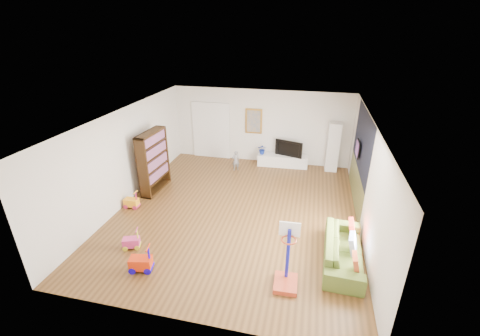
% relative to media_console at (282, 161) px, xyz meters
% --- Properties ---
extents(floor, '(6.50, 7.50, 0.00)m').
position_rel_media_console_xyz_m(floor, '(-0.90, -3.43, -0.21)').
color(floor, brown).
rests_on(floor, ground).
extents(ceiling, '(6.50, 7.50, 0.00)m').
position_rel_media_console_xyz_m(ceiling, '(-0.90, -3.43, 2.49)').
color(ceiling, white).
rests_on(ceiling, ground).
extents(wall_back, '(6.50, 0.00, 2.70)m').
position_rel_media_console_xyz_m(wall_back, '(-0.90, 0.32, 1.14)').
color(wall_back, silver).
rests_on(wall_back, ground).
extents(wall_front, '(6.50, 0.00, 2.70)m').
position_rel_media_console_xyz_m(wall_front, '(-0.90, -7.18, 1.14)').
color(wall_front, silver).
rests_on(wall_front, ground).
extents(wall_left, '(0.00, 7.50, 2.70)m').
position_rel_media_console_xyz_m(wall_left, '(-4.15, -3.43, 1.14)').
color(wall_left, silver).
rests_on(wall_left, ground).
extents(wall_right, '(0.00, 7.50, 2.70)m').
position_rel_media_console_xyz_m(wall_right, '(2.35, -3.43, 1.14)').
color(wall_right, silver).
rests_on(wall_right, ground).
extents(navy_accent, '(0.01, 3.20, 1.70)m').
position_rel_media_console_xyz_m(navy_accent, '(2.33, -2.03, 1.64)').
color(navy_accent, black).
rests_on(navy_accent, wall_right).
extents(olive_wainscot, '(0.01, 3.20, 1.00)m').
position_rel_media_console_xyz_m(olive_wainscot, '(2.33, -2.03, 0.29)').
color(olive_wainscot, brown).
rests_on(olive_wainscot, wall_right).
extents(doorway, '(1.45, 0.06, 2.10)m').
position_rel_media_console_xyz_m(doorway, '(-2.80, 0.28, 0.84)').
color(doorway, white).
rests_on(doorway, ground).
extents(painting_back, '(0.62, 0.06, 0.92)m').
position_rel_media_console_xyz_m(painting_back, '(-1.15, 0.28, 1.34)').
color(painting_back, gold).
rests_on(painting_back, wall_back).
extents(artwork_right, '(0.04, 0.56, 0.46)m').
position_rel_media_console_xyz_m(artwork_right, '(2.27, -1.83, 1.34)').
color(artwork_right, '#7F3F8C').
rests_on(artwork_right, wall_right).
extents(media_console, '(1.82, 0.53, 0.42)m').
position_rel_media_console_xyz_m(media_console, '(0.00, 0.00, 0.00)').
color(media_console, white).
rests_on(media_console, ground).
extents(tall_cabinet, '(0.42, 0.42, 1.74)m').
position_rel_media_console_xyz_m(tall_cabinet, '(1.72, 0.03, 0.66)').
color(tall_cabinet, white).
rests_on(tall_cabinet, ground).
extents(bookshelf, '(0.40, 1.32, 1.90)m').
position_rel_media_console_xyz_m(bookshelf, '(-3.69, -2.73, 0.74)').
color(bookshelf, black).
rests_on(bookshelf, ground).
extents(sofa, '(0.89, 2.08, 0.60)m').
position_rel_media_console_xyz_m(sofa, '(1.85, -4.92, 0.09)').
color(sofa, '#526825').
rests_on(sofa, ground).
extents(basketball_hoop, '(0.49, 0.59, 1.37)m').
position_rel_media_console_xyz_m(basketball_hoop, '(0.70, -5.94, 0.48)').
color(basketball_hoop, '#AB371E').
rests_on(basketball_hoop, ground).
extents(ride_on_yellow, '(0.40, 0.25, 0.52)m').
position_rel_media_console_xyz_m(ride_on_yellow, '(-3.86, -3.92, 0.05)').
color(ride_on_yellow, '#FFA316').
rests_on(ride_on_yellow, ground).
extents(ride_on_orange, '(0.50, 0.37, 0.61)m').
position_rel_media_console_xyz_m(ride_on_orange, '(-2.32, -6.19, 0.09)').
color(ride_on_orange, red).
rests_on(ride_on_orange, ground).
extents(ride_on_pink, '(0.43, 0.35, 0.50)m').
position_rel_media_console_xyz_m(ride_on_pink, '(-2.92, -5.56, 0.04)').
color(ride_on_pink, '#CB3377').
rests_on(ride_on_pink, ground).
extents(child, '(0.32, 0.29, 0.74)m').
position_rel_media_console_xyz_m(child, '(-1.59, -0.76, 0.16)').
color(child, slate).
rests_on(child, ground).
extents(tv, '(1.01, 0.43, 0.59)m').
position_rel_media_console_xyz_m(tv, '(0.23, 0.04, 0.50)').
color(tv, black).
rests_on(tv, media_console).
extents(vase_plant, '(0.34, 0.30, 0.37)m').
position_rel_media_console_xyz_m(vase_plant, '(-0.75, -0.04, 0.40)').
color(vase_plant, navy).
rests_on(vase_plant, media_console).
extents(pillow_left, '(0.11, 0.36, 0.35)m').
position_rel_media_console_xyz_m(pillow_left, '(2.03, -5.51, 0.26)').
color(pillow_left, '#C34D27').
rests_on(pillow_left, sofa).
extents(pillow_center, '(0.17, 0.42, 0.40)m').
position_rel_media_console_xyz_m(pillow_center, '(2.03, -4.89, 0.26)').
color(pillow_center, white).
rests_on(pillow_center, sofa).
extents(pillow_right, '(0.13, 0.41, 0.41)m').
position_rel_media_console_xyz_m(pillow_right, '(2.06, -4.33, 0.26)').
color(pillow_right, '#AE2418').
rests_on(pillow_right, sofa).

